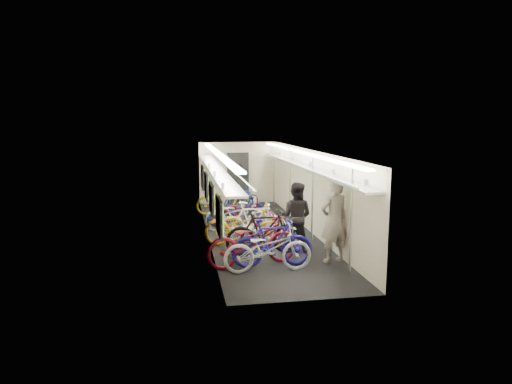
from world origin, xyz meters
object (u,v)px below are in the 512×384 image
object	(u,v)px
passenger_near	(334,221)
passenger_mid	(296,216)
backpack	(344,203)
bicycle_0	(268,249)
bicycle_1	(272,243)

from	to	relation	value
passenger_near	passenger_mid	xyz separation A→B (m)	(-0.61, 1.10, -0.11)
backpack	bicycle_0	bearing A→B (deg)	178.90
bicycle_1	passenger_near	distance (m)	1.53
passenger_near	backpack	size ratio (longest dim) A/B	5.15
passenger_near	backpack	xyz separation A→B (m)	(0.41, 0.47, 0.30)
bicycle_1	passenger_near	xyz separation A→B (m)	(1.47, 0.12, 0.43)
bicycle_1	backpack	size ratio (longest dim) A/B	4.85
passenger_near	passenger_mid	world-z (taller)	passenger_near
passenger_near	passenger_mid	size ratio (longest dim) A/B	1.13
bicycle_0	passenger_mid	bearing A→B (deg)	-35.56
bicycle_0	passenger_mid	world-z (taller)	passenger_mid
passenger_mid	backpack	world-z (taller)	passenger_mid
bicycle_0	passenger_near	world-z (taller)	passenger_near
bicycle_1	backpack	distance (m)	2.10
bicycle_0	passenger_mid	xyz separation A→B (m)	(1.01, 1.52, 0.36)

